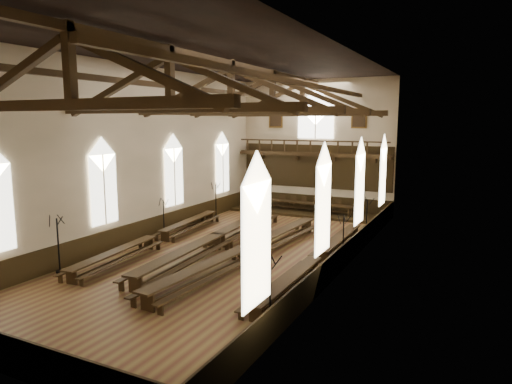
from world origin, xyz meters
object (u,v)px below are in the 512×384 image
refectory_row_c (248,249)px  candelabrum_left_far (216,207)px  candelabrum_left_mid (164,224)px  refectory_row_d (318,258)px  high_table (306,204)px  candelabrum_left_near (59,255)px  candelabrum_right_near (270,307)px  candelabrum_right_far (366,225)px  dais (306,213)px  refectory_row_a (157,236)px  refectory_row_b (217,237)px  candelabrum_right_mid (343,246)px

refectory_row_c → candelabrum_left_far: (-6.92, 8.22, 0.19)m
candelabrum_left_mid → refectory_row_d: bearing=-9.6°
high_table → candelabrum_left_near: candelabrum_left_near is taller
candelabrum_right_near → candelabrum_right_far: candelabrum_right_near is taller
candelabrum_left_near → candelabrum_right_near: candelabrum_left_near is taller
high_table → candelabrum_right_near: 19.54m
high_table → dais: bearing=-97.1°
refectory_row_a → candelabrum_right_far: size_ratio=5.73×
refectory_row_b → candelabrum_right_far: 9.05m
dais → candelabrum_left_mid: bearing=-118.4°
refectory_row_b → candelabrum_left_near: (-4.35, -6.75, 0.22)m
candelabrum_left_far → candelabrum_right_near: size_ratio=0.96×
refectory_row_d → candelabrum_right_mid: (0.69, 1.80, 0.20)m
candelabrum_left_mid → candelabrum_left_far: size_ratio=0.91×
candelabrum_right_near → refectory_row_c: bearing=122.8°
refectory_row_d → candelabrum_left_mid: size_ratio=6.02×
candelabrum_left_mid → candelabrum_right_mid: size_ratio=0.99×
candelabrum_left_mid → high_table: bearing=61.6°
dais → high_table: size_ratio=1.54×
refectory_row_c → candelabrum_left_mid: (-6.92, 2.19, 0.11)m
refectory_row_b → candelabrum_left_far: size_ratio=5.96×
dais → candelabrum_left_near: (-5.43, -17.70, 0.73)m
refectory_row_d → candelabrum_left_mid: (-10.41, 1.76, 0.19)m
refectory_row_b → refectory_row_c: bearing=-25.9°
refectory_row_b → high_table: bearing=84.4°
refectory_row_c → dais: size_ratio=1.32×
refectory_row_c → candelabrum_right_mid: 4.74m
dais → candelabrum_right_near: candelabrum_right_near is taller
candelabrum_right_near → refectory_row_b: bearing=131.1°
candelabrum_right_far → candelabrum_left_near: bearing=-131.0°
candelabrum_left_near → high_table: bearing=73.0°
refectory_row_c → candelabrum_right_far: size_ratio=6.17×
refectory_row_b → candelabrum_right_far: size_ratio=6.23×
refectory_row_d → high_table: 12.79m
candelabrum_right_far → refectory_row_a: bearing=-145.1°
refectory_row_c → candelabrum_left_far: 10.75m
refectory_row_d → candelabrum_left_far: (-10.41, 7.80, 0.27)m
dais → candelabrum_right_mid: bearing=-60.4°
refectory_row_d → candelabrum_right_near: size_ratio=5.22×
candelabrum_left_mid → candelabrum_right_near: candelabrum_right_near is taller
high_table → candelabrum_right_mid: 11.48m
candelabrum_right_mid → candelabrum_right_near: bearing=-90.0°
candelabrum_left_near → refectory_row_b: bearing=57.2°
refectory_row_d → candelabrum_left_far: bearing=143.2°
refectory_row_a → candelabrum_left_mid: (-0.99, 1.95, 0.20)m
candelabrum_left_mid → candelabrum_right_far: bearing=24.6°
refectory_row_a → candelabrum_left_mid: candelabrum_left_mid is taller
candelabrum_left_far → refectory_row_d: bearing=-36.8°
dais → refectory_row_c: bearing=-83.0°
high_table → candelabrum_left_mid: size_ratio=3.21×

